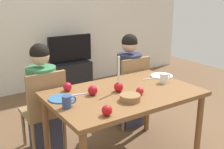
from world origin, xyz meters
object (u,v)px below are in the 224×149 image
person_left_child (43,101)px  apple_far_edge (107,110)px  dining_table (124,100)px  bowl_walnuts (130,98)px  chair_right (130,87)px  apple_by_right_mug (67,87)px  mug_right (164,78)px  apple_by_left_plate (140,91)px  chair_left (45,107)px  plate_right (162,76)px  tv (70,49)px  candle_centerpiece (119,85)px  tv_stand (71,75)px  person_right_child (129,82)px  plate_left (61,98)px  mug_left (67,102)px  apple_near_candle (93,90)px

person_left_child → apple_far_edge: 1.02m
dining_table → bowl_walnuts: bearing=-111.6°
chair_right → apple_by_right_mug: (-0.97, -0.29, 0.28)m
mug_right → apple_by_left_plate: bearing=-163.0°
chair_left → plate_right: chair_left is taller
chair_left → apple_by_right_mug: (0.14, -0.29, 0.28)m
tv → candle_centerpiece: 2.34m
apple_by_left_plate → tv_stand: bearing=79.5°
person_right_child → tv_stand: person_right_child is taller
candle_centerpiece → plate_left: bearing=167.2°
tv_stand → chair_right: bearing=-89.6°
chair_left → bowl_walnuts: chair_left is taller
chair_right → apple_by_right_mug: size_ratio=10.76×
person_left_child → tv_stand: size_ratio=1.83×
person_left_child → candle_centerpiece: size_ratio=3.44×
person_left_child → mug_left: size_ratio=9.52×
tv_stand → bowl_walnuts: bowl_walnuts is taller
tv → plate_left: bearing=-117.0°
candle_centerpiece → mug_right: candle_centerpiece is taller
chair_right → apple_near_candle: chair_right is taller
mug_left → candle_centerpiece: bearing=8.1°
person_right_child → mug_left: 1.35m
person_right_child → tv_stand: 1.69m
tv → apple_by_right_mug: 2.21m
dining_table → chair_left: bearing=132.9°
tv → mug_right: (-0.03, -2.31, 0.09)m
candle_centerpiece → apple_by_left_plate: size_ratio=4.76×
chair_left → candle_centerpiece: (0.53, -0.57, 0.31)m
apple_by_right_mug → apple_far_edge: size_ratio=1.00×
tv → mug_left: 2.61m
person_right_child → apple_near_candle: size_ratio=13.05×
plate_left → mug_right: mug_right is taller
plate_right → bowl_walnuts: (-0.72, -0.38, 0.02)m
mug_right → mug_left: bearing=-178.0°
person_left_child → candle_centerpiece: person_left_child is taller
apple_by_right_mug → mug_right: bearing=-19.1°
person_left_child → chair_right: bearing=-1.7°
dining_table → bowl_walnuts: 0.25m
plate_right → dining_table: bearing=-165.1°
person_right_child → apple_by_right_mug: person_right_child is taller
tv → apple_by_left_plate: 2.48m
apple_far_edge → dining_table: bearing=40.4°
tv → mug_right: 2.31m
chair_right → mug_right: chair_right is taller
dining_table → mug_right: size_ratio=10.69×
tv → chair_right: bearing=-89.6°
chair_left → bowl_walnuts: 0.98m
candle_centerpiece → apple_far_edge: bearing=-134.3°
person_left_child → apple_far_edge: bearing=-80.9°
chair_left → apple_by_left_plate: size_ratio=12.57×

